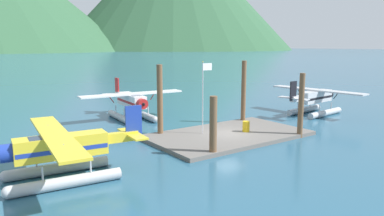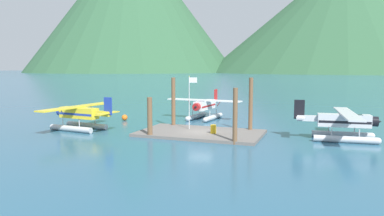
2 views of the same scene
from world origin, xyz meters
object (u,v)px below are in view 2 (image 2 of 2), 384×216
Objects in this scene: seaplane_yellow_port_aft at (79,116)px; flagpole at (190,96)px; fuel_drum at (213,129)px; seaplane_silver_stbd_fwd at (344,124)px; seaplane_white_bow_left at (205,108)px; mooring_buoy at (125,117)px.

flagpole is at bearing 14.78° from seaplane_yellow_port_aft.
seaplane_yellow_port_aft is at bearing -174.12° from fuel_drum.
fuel_drum is 0.08× the size of seaplane_silver_stbd_fwd.
flagpole reaches higher than fuel_drum.
seaplane_silver_stbd_fwd is at bearing 2.88° from flagpole.
seaplane_silver_stbd_fwd is (17.15, -8.97, 0.00)m from seaplane_white_bow_left.
seaplane_yellow_port_aft and seaplane_silver_stbd_fwd have the same top height.
seaplane_silver_stbd_fwd is at bearing -27.62° from seaplane_white_bow_left.
seaplane_silver_stbd_fwd is at bearing 11.04° from fuel_drum.
flagpole is at bearing 152.31° from fuel_drum.
seaplane_yellow_port_aft is at bearing -97.19° from mooring_buoy.
seaplane_white_bow_left is at bearing 112.50° from fuel_drum.
fuel_drum is 12.36m from seaplane_white_bow_left.
seaplane_white_bow_left reaches higher than mooring_buoy.
seaplane_white_bow_left is at bearing 26.68° from mooring_buoy.
seaplane_silver_stbd_fwd is (15.56, 0.78, -2.35)m from flagpole.
seaplane_silver_stbd_fwd is (26.74, -4.15, 1.19)m from mooring_buoy.
fuel_drum is at bearing 5.88° from seaplane_yellow_port_aft.
flagpole reaches higher than mooring_buoy.
mooring_buoy is at bearing 156.20° from flagpole.
mooring_buoy is 0.07× the size of seaplane_white_bow_left.
fuel_drum is 1.15× the size of mooring_buoy.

